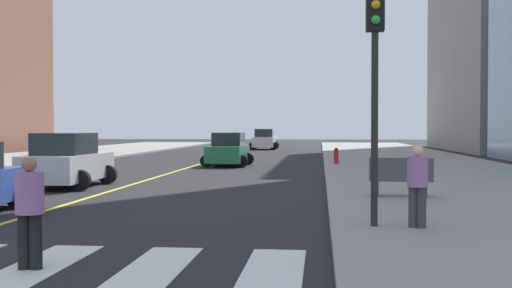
% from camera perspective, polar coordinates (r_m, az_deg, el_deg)
% --- Properties ---
extents(sidewalk_kerb_east, '(10.00, 120.00, 0.15)m').
position_cam_1_polar(sidewalk_kerb_east, '(25.52, 17.60, -3.20)').
color(sidewalk_kerb_east, gray).
rests_on(sidewalk_kerb_east, ground).
extents(lane_divider_paint, '(0.16, 80.00, 0.01)m').
position_cam_1_polar(lane_divider_paint, '(45.49, -3.03, -1.19)').
color(lane_divider_paint, yellow).
rests_on(lane_divider_paint, ground).
extents(car_white_second, '(2.83, 4.50, 2.00)m').
position_cam_1_polar(car_white_second, '(61.60, 0.73, 0.37)').
color(car_white_second, silver).
rests_on(car_white_second, ground).
extents(car_green_third, '(2.64, 4.18, 1.85)m').
position_cam_1_polar(car_green_third, '(35.12, -2.53, -0.58)').
color(car_green_third, '#236B42').
rests_on(car_green_third, ground).
extents(car_silver_fourth, '(2.73, 4.35, 1.94)m').
position_cam_1_polar(car_silver_fourth, '(23.64, -16.69, -1.54)').
color(car_silver_fourth, '#B7B7BC').
rests_on(car_silver_fourth, ground).
extents(traffic_light_near_corner, '(0.36, 0.41, 4.90)m').
position_cam_1_polar(traffic_light_near_corner, '(12.95, 10.68, 7.94)').
color(traffic_light_near_corner, black).
rests_on(traffic_light_near_corner, sidewalk_kerb_east).
extents(park_bench, '(1.83, 0.68, 1.12)m').
position_cam_1_polar(park_bench, '(18.60, 12.93, -3.00)').
color(park_bench, '#47474C').
rests_on(park_bench, sidewalk_kerb_east).
extents(pedestrian_crossing, '(0.42, 0.42, 1.70)m').
position_cam_1_polar(pedestrian_crossing, '(10.07, -19.75, -5.41)').
color(pedestrian_crossing, black).
rests_on(pedestrian_crossing, ground).
extents(pedestrian_waiting_east, '(0.40, 0.40, 1.63)m').
position_cam_1_polar(pedestrian_waiting_east, '(12.91, 14.36, -3.36)').
color(pedestrian_waiting_east, '#38383D').
rests_on(pedestrian_waiting_east, sidewalk_kerb_east).
extents(fire_hydrant, '(0.26, 0.26, 0.89)m').
position_cam_1_polar(fire_hydrant, '(34.75, 7.25, -1.08)').
color(fire_hydrant, red).
rests_on(fire_hydrant, sidewalk_kerb_east).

